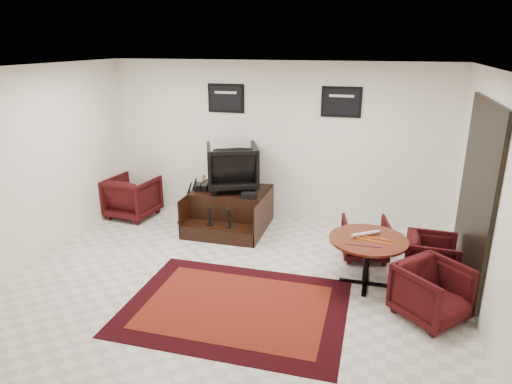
% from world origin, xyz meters
% --- Properties ---
extents(ground, '(6.00, 6.00, 0.00)m').
position_xyz_m(ground, '(0.00, 0.00, 0.00)').
color(ground, white).
rests_on(ground, ground).
extents(room_shell, '(6.02, 5.02, 2.81)m').
position_xyz_m(room_shell, '(0.41, 0.12, 1.79)').
color(room_shell, white).
rests_on(room_shell, ground).
extents(area_rug, '(2.67, 2.00, 0.01)m').
position_xyz_m(area_rug, '(0.21, -0.57, 0.01)').
color(area_rug, black).
rests_on(area_rug, ground).
extents(shine_podium, '(1.28, 1.32, 0.66)m').
position_xyz_m(shine_podium, '(-0.65, 1.85, 0.30)').
color(shine_podium, black).
rests_on(shine_podium, ground).
extents(shine_chair, '(1.08, 1.05, 0.87)m').
position_xyz_m(shine_chair, '(-0.65, 1.99, 1.09)').
color(shine_chair, black).
rests_on(shine_chair, shine_podium).
extents(shoes_pair, '(0.27, 0.31, 0.10)m').
position_xyz_m(shoes_pair, '(-1.15, 1.80, 0.71)').
color(shoes_pair, black).
rests_on(shoes_pair, shine_podium).
extents(polish_kit, '(0.27, 0.21, 0.08)m').
position_xyz_m(polish_kit, '(-0.24, 1.59, 0.70)').
color(polish_kit, black).
rests_on(polish_kit, shine_podium).
extents(umbrella_black, '(0.31, 0.12, 0.84)m').
position_xyz_m(umbrella_black, '(-1.42, 1.70, 0.42)').
color(umbrella_black, black).
rests_on(umbrella_black, ground).
extents(umbrella_hooked, '(0.33, 0.12, 0.89)m').
position_xyz_m(umbrella_hooked, '(-1.37, 1.79, 0.45)').
color(umbrella_hooked, black).
rests_on(umbrella_hooked, ground).
extents(armchair_side, '(0.89, 0.84, 0.83)m').
position_xyz_m(armchair_side, '(-2.54, 1.86, 0.41)').
color(armchair_side, black).
rests_on(armchair_side, ground).
extents(meeting_table, '(1.02, 1.02, 0.66)m').
position_xyz_m(meeting_table, '(1.72, 0.42, 0.58)').
color(meeting_table, '#401509').
rests_on(meeting_table, ground).
extents(table_chair_back, '(0.75, 0.72, 0.67)m').
position_xyz_m(table_chair_back, '(1.66, 1.25, 0.33)').
color(table_chair_back, black).
rests_on(table_chair_back, ground).
extents(table_chair_window, '(0.64, 0.68, 0.68)m').
position_xyz_m(table_chair_window, '(2.57, 0.82, 0.34)').
color(table_chair_window, black).
rests_on(table_chair_window, ground).
extents(table_chair_corner, '(0.98, 0.98, 0.74)m').
position_xyz_m(table_chair_corner, '(2.49, -0.18, 0.37)').
color(table_chair_corner, black).
rests_on(table_chair_corner, ground).
extents(paper_roll, '(0.37, 0.29, 0.05)m').
position_xyz_m(paper_roll, '(1.68, 0.52, 0.69)').
color(paper_roll, silver).
rests_on(paper_roll, meeting_table).
extents(table_clutter, '(0.57, 0.31, 0.01)m').
position_xyz_m(table_clutter, '(1.76, 0.34, 0.67)').
color(table_clutter, orange).
rests_on(table_clutter, meeting_table).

